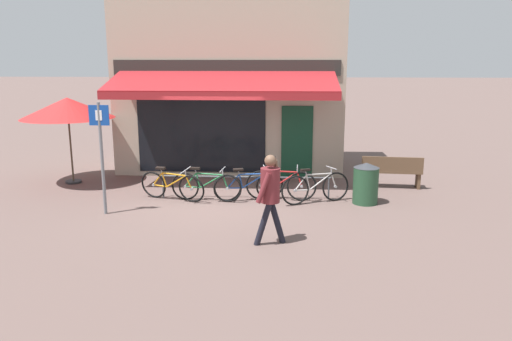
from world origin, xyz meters
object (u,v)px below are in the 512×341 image
object	(u,v)px
bicycle_green	(206,186)
parking_sign	(101,147)
pedestrian_adult	(270,190)
litter_bin	(366,183)
bicycle_orange	(172,186)
cafe_parasol	(68,108)
park_bench	(391,171)
bicycle_blue	(249,186)
bicycle_red	(281,185)
bicycle_silver	(315,187)

from	to	relation	value
bicycle_green	parking_sign	bearing A→B (deg)	-144.41
pedestrian_adult	litter_bin	size ratio (longest dim) A/B	1.72
bicycle_orange	cafe_parasol	world-z (taller)	cafe_parasol
bicycle_green	cafe_parasol	xyz separation A→B (m)	(-4.01, 1.64, 1.72)
bicycle_green	park_bench	bearing A→B (deg)	25.40
bicycle_orange	parking_sign	bearing A→B (deg)	-118.82
bicycle_orange	pedestrian_adult	bearing A→B (deg)	-29.46
cafe_parasol	park_bench	distance (m)	8.95
bicycle_blue	cafe_parasol	xyz separation A→B (m)	(-5.05, 1.53, 1.72)
bicycle_orange	bicycle_blue	distance (m)	1.88
bicycle_green	pedestrian_adult	world-z (taller)	pedestrian_adult
bicycle_red	cafe_parasol	size ratio (longest dim) A/B	0.70
pedestrian_adult	parking_sign	bearing A→B (deg)	162.00
bicycle_orange	cafe_parasol	size ratio (longest dim) A/B	0.69
bicycle_red	pedestrian_adult	world-z (taller)	pedestrian_adult
bicycle_blue	parking_sign	size ratio (longest dim) A/B	0.69
bicycle_orange	bicycle_blue	size ratio (longest dim) A/B	1.00
bicycle_red	bicycle_silver	distance (m)	0.86
litter_bin	bicycle_green	bearing A→B (deg)	-179.69
bicycle_blue	bicycle_red	size ratio (longest dim) A/B	0.98
bicycle_orange	pedestrian_adult	xyz separation A→B (m)	(2.48, -2.80, 0.68)
bicycle_red	litter_bin	distance (m)	2.04
cafe_parasol	bicycle_orange	bearing A→B (deg)	-27.09
bicycle_red	litter_bin	size ratio (longest dim) A/B	1.74
bicycle_red	litter_bin	xyz separation A→B (m)	(2.03, -0.17, 0.11)
bicycle_orange	bicycle_silver	xyz separation A→B (m)	(3.50, -0.03, 0.01)
bicycle_green	bicycle_blue	world-z (taller)	bicycle_blue
cafe_parasol	park_bench	xyz separation A→B (m)	(8.80, -0.08, -1.63)
bicycle_red	parking_sign	bearing A→B (deg)	-158.77
bicycle_silver	cafe_parasol	world-z (taller)	cafe_parasol
bicycle_blue	pedestrian_adult	world-z (taller)	pedestrian_adult
bicycle_blue	bicycle_silver	world-z (taller)	bicycle_silver
pedestrian_adult	cafe_parasol	xyz separation A→B (m)	(-5.64, 4.42, 1.04)
bicycle_orange	bicycle_red	world-z (taller)	bicycle_red
bicycle_red	cafe_parasol	xyz separation A→B (m)	(-5.83, 1.44, 1.70)
pedestrian_adult	litter_bin	xyz separation A→B (m)	(2.22, 2.80, -0.55)
bicycle_blue	bicycle_silver	bearing A→B (deg)	-19.15
bicycle_blue	park_bench	size ratio (longest dim) A/B	1.05
bicycle_green	litter_bin	bearing A→B (deg)	7.68
bicycle_blue	bicycle_red	xyz separation A→B (m)	(0.79, 0.08, 0.02)
bicycle_blue	park_bench	world-z (taller)	park_bench
bicycle_green	parking_sign	distance (m)	2.66
bicycle_blue	park_bench	bearing A→B (deg)	6.24
bicycle_red	pedestrian_adult	distance (m)	3.05
parking_sign	bicycle_blue	bearing A→B (deg)	21.56
bicycle_orange	litter_bin	bearing A→B (deg)	19.09
bicycle_orange	cafe_parasol	distance (m)	3.95
litter_bin	parking_sign	world-z (taller)	parking_sign
bicycle_orange	parking_sign	xyz separation A→B (m)	(-1.27, -1.15, 1.16)
bicycle_green	bicycle_red	xyz separation A→B (m)	(1.82, 0.19, 0.02)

